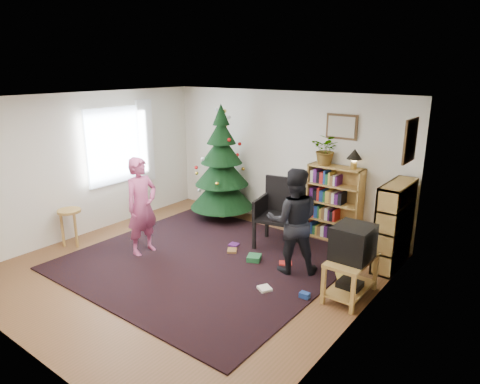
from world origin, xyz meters
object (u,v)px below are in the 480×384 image
Objects in this scene: stool at (70,218)px; table_lamp at (354,155)px; picture_right at (410,141)px; bookshelf_right at (394,224)px; bookshelf_back at (334,202)px; potted_plant at (327,150)px; picture_back at (342,127)px; person_standing at (142,206)px; tv_stand at (351,274)px; person_by_chair at (293,221)px; crt_tv at (353,242)px; christmas_tree at (222,172)px; armchair at (281,209)px.

table_lamp is (3.66, 2.94, 1.03)m from stool.
bookshelf_right is (-0.14, 0.16, -1.29)m from picture_right.
bookshelf_right is at bearing -20.27° from bookshelf_back.
potted_plant is at bearing 180.00° from bookshelf_back.
picture_back is 0.42× the size of bookshelf_back.
bookshelf_right is 0.82× the size of person_standing.
tv_stand is at bearing -65.82° from table_lamp.
person_standing is 2.99× the size of potted_plant.
picture_right is 0.95× the size of stool.
person_by_chair is (-1.24, -0.92, -1.17)m from picture_right.
stool reaches higher than tv_stand.
person_standing is (-3.22, -0.72, 0.02)m from crt_tv.
person_by_chair is at bearing 134.44° from bookshelf_right.
picture_right is at bearing -177.48° from person_by_chair.
tv_stand is at bearing -59.52° from picture_back.
picture_right is 0.38× the size of person_by_chair.
person_by_chair is (-1.10, -1.08, 0.12)m from bookshelf_right.
table_lamp is (0.50, 0.00, -0.04)m from potted_plant.
picture_back is at bearing 42.58° from stool.
stool is at bearing 118.93° from bookshelf_right.
crt_tv is 1.52× the size of table_lamp.
picture_right is at bearing -24.24° from bookshelf_back.
table_lamp is at bearing 0.00° from potted_plant.
bookshelf_right is (3.39, -0.07, -0.28)m from christmas_tree.
picture_back is 1.66× the size of table_lamp.
christmas_tree reaches higher than crt_tv.
christmas_tree is 2.86m from stool.
christmas_tree reaches higher than person_by_chair.
christmas_tree is at bearing -61.00° from person_by_chair.
armchair is at bearing 150.95° from crt_tv.
christmas_tree reaches higher than picture_back.
crt_tv is 0.32× the size of person_standing.
bookshelf_back is at bearing -83.92° from picture_back.
stool is at bearing -164.08° from tv_stand.
person_by_chair is at bearing -143.22° from picture_right.
picture_back is 0.24× the size of christmas_tree.
christmas_tree is at bearing 2.52° from person_standing.
picture_right is 5.43m from stool.
picture_back is 2.67m from tv_stand.
tv_stand is 2.45× the size of table_lamp.
stool is 1.90× the size of table_lamp.
tv_stand is 1.10m from person_by_chair.
bookshelf_back is 2.02m from tv_stand.
crt_tv is at bearing -22.03° from christmas_tree.
person_by_chair is at bearing -67.25° from person_standing.
crt_tv is 2.24m from potted_plant.
christmas_tree is (-3.52, 0.23, -1.01)m from picture_right.
table_lamp is (-1.01, 0.59, -0.43)m from picture_right.
christmas_tree reaches higher than picture_right.
armchair is (-1.65, 0.91, -0.15)m from crt_tv.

